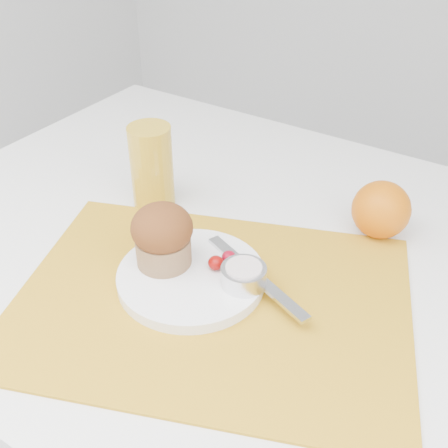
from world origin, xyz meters
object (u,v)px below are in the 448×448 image
Objects in this scene: table at (266,423)px; plate at (191,277)px; muffin at (163,235)px; juice_glass at (152,167)px; orange at (381,210)px.

plate is at bearing -123.75° from table.
muffin is (-0.04, -0.00, 0.05)m from plate.
juice_glass is (-0.24, 0.02, 0.44)m from table.
table is 0.45m from orange.
plate is 2.19× the size of muffin.
table is 8.99× the size of juice_glass.
plate is at bearing 1.39° from muffin.
table is 13.45× the size of muffin.
plate is at bearing -38.04° from juice_glass.
juice_glass is 1.50× the size of muffin.
orange reaches higher than table.
table is at bearing 43.45° from muffin.
muffin is (-0.21, -0.24, 0.02)m from orange.
orange is 0.64× the size of juice_glass.
muffin is at bearing -130.63° from orange.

